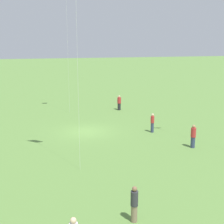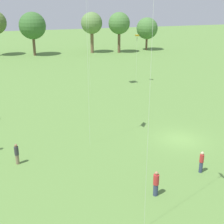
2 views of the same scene
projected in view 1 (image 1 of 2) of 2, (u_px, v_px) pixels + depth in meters
The scene contains 5 objects.
ground_plane at pixel (86, 132), 28.78m from camera, with size 240.00×240.00×0.00m, color #5B843D.
person_0 at pixel (134, 204), 14.33m from camera, with size 0.46×0.46×1.77m.
person_1 at pixel (119, 103), 37.49m from camera, with size 0.48×0.48×1.78m.
person_2 at pixel (152, 123), 28.37m from camera, with size 0.46×0.46×1.77m.
person_3 at pixel (193, 136), 24.31m from camera, with size 0.56×0.56×1.85m.
Camera 1 is at (-27.34, 4.63, 8.26)m, focal length 50.00 mm.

